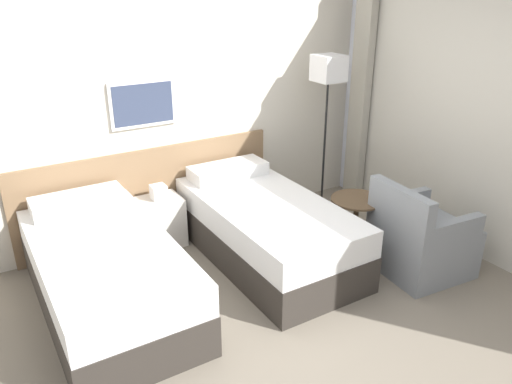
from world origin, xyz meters
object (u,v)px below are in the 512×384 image
object	(u,v)px
bed_near_door	(107,274)
armchair	(420,241)
nightstand	(161,221)
floor_lamp	(328,78)
bed_near_window	(266,229)
side_table	(356,215)

from	to	relation	value
bed_near_door	armchair	xyz separation A→B (m)	(2.57, -0.92, -0.01)
bed_near_door	armchair	bearing A→B (deg)	-19.75
armchair	nightstand	bearing A→B (deg)	52.35
floor_lamp	nightstand	bearing A→B (deg)	174.51
bed_near_window	bed_near_door	bearing A→B (deg)	180.00
nightstand	bed_near_window	bearing A→B (deg)	-45.21
bed_near_door	floor_lamp	bearing A→B (deg)	12.37
bed_near_window	nightstand	size ratio (longest dim) A/B	3.09
bed_near_door	nightstand	size ratio (longest dim) A/B	3.09
nightstand	side_table	distance (m)	1.91
bed_near_window	side_table	size ratio (longest dim) A/B	3.37
nightstand	floor_lamp	xyz separation A→B (m)	(1.89, -0.18, 1.26)
floor_lamp	side_table	world-z (taller)	floor_lamp
bed_near_window	floor_lamp	distance (m)	1.76
bed_near_door	armchair	world-z (taller)	armchair
nightstand	bed_near_door	bearing A→B (deg)	-134.79
nightstand	floor_lamp	size ratio (longest dim) A/B	0.36
bed_near_window	floor_lamp	world-z (taller)	floor_lamp
side_table	bed_near_door	bearing A→B (deg)	170.20
bed_near_window	side_table	xyz separation A→B (m)	(0.76, -0.39, 0.11)
bed_near_window	armchair	world-z (taller)	armchair
bed_near_door	side_table	world-z (taller)	bed_near_door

